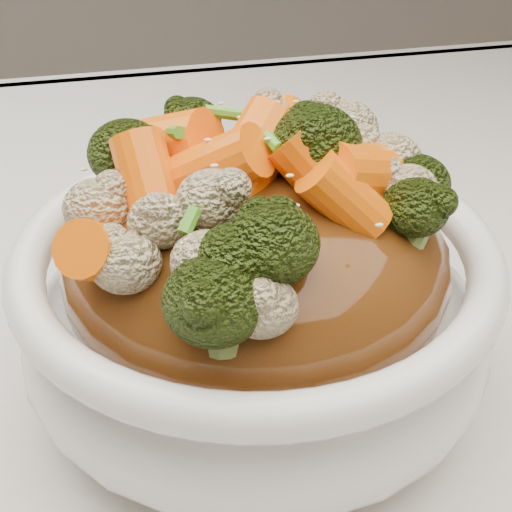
{
  "coord_description": "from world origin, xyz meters",
  "views": [
    {
      "loc": [
        -0.0,
        -0.31,
        1.01
      ],
      "look_at": [
        0.06,
        -0.03,
        0.82
      ],
      "focal_mm": 55.0,
      "sensor_mm": 36.0,
      "label": 1
    }
  ],
  "objects": [
    {
      "name": "tablecloth",
      "position": [
        0.0,
        0.0,
        0.73
      ],
      "size": [
        1.2,
        0.8,
        0.04
      ],
      "primitive_type": "cube",
      "color": "silver",
      "rests_on": "dining_table"
    },
    {
      "name": "bowl",
      "position": [
        0.06,
        -0.03,
        0.79
      ],
      "size": [
        0.23,
        0.23,
        0.08
      ],
      "primitive_type": null,
      "rotation": [
        0.0,
        0.0,
        0.08
      ],
      "color": "white",
      "rests_on": "tablecloth"
    },
    {
      "name": "sauce_base",
      "position": [
        0.06,
        -0.03,
        0.82
      ],
      "size": [
        0.18,
        0.18,
        0.09
      ],
      "primitive_type": "ellipsoid",
      "rotation": [
        0.0,
        0.0,
        0.08
      ],
      "color": "#532A0E",
      "rests_on": "bowl"
    },
    {
      "name": "carrots",
      "position": [
        0.06,
        -0.03,
        0.88
      ],
      "size": [
        0.18,
        0.18,
        0.05
      ],
      "primitive_type": null,
      "rotation": [
        0.0,
        0.0,
        0.08
      ],
      "color": "orange",
      "rests_on": "sauce_base"
    },
    {
      "name": "broccoli",
      "position": [
        0.06,
        -0.03,
        0.88
      ],
      "size": [
        0.18,
        0.18,
        0.04
      ],
      "primitive_type": null,
      "rotation": [
        0.0,
        0.0,
        0.08
      ],
      "color": "black",
      "rests_on": "sauce_base"
    },
    {
      "name": "cauliflower",
      "position": [
        0.06,
        -0.03,
        0.88
      ],
      "size": [
        0.18,
        0.18,
        0.04
      ],
      "primitive_type": null,
      "rotation": [
        0.0,
        0.0,
        0.08
      ],
      "color": "#C8B488",
      "rests_on": "sauce_base"
    },
    {
      "name": "scallions",
      "position": [
        0.06,
        -0.03,
        0.88
      ],
      "size": [
        0.14,
        0.14,
        0.02
      ],
      "primitive_type": null,
      "rotation": [
        0.0,
        0.0,
        0.08
      ],
      "color": "#468F21",
      "rests_on": "sauce_base"
    },
    {
      "name": "sesame_seeds",
      "position": [
        0.06,
        -0.03,
        0.88
      ],
      "size": [
        0.16,
        0.16,
        0.01
      ],
      "primitive_type": null,
      "rotation": [
        0.0,
        0.0,
        0.08
      ],
      "color": "beige",
      "rests_on": "sauce_base"
    }
  ]
}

